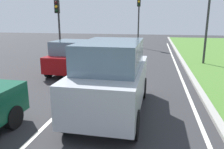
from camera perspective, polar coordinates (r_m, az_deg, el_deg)
name	(u,v)px	position (r m, az deg, el deg)	size (l,w,h in m)	color
ground_plane	(110,76)	(11.63, -0.51, -0.41)	(60.00, 60.00, 0.00)	#2D2D30
lane_line_center	(97,75)	(11.78, -3.85, -0.23)	(0.12, 32.00, 0.01)	silver
lane_line_right_edge	(182,80)	(11.49, 17.38, -1.24)	(0.12, 32.00, 0.01)	silver
curb_right	(193,79)	(11.55, 19.86, -1.08)	(0.24, 48.00, 0.12)	#9E9B93
car_suv_ahead	(112,77)	(6.93, -0.04, -0.64)	(2.02, 4.52, 2.28)	#B7BABF
car_hatchback_far	(71,57)	(12.35, -10.29, 4.42)	(1.85, 3.76, 1.78)	maroon
traffic_light_near_right	(209,5)	(15.40, 23.54, 15.92)	(0.32, 0.50, 5.38)	#2D2D2D
traffic_light_overhead_left	(58,17)	(17.33, -13.57, 14.03)	(0.32, 0.50, 4.44)	#2D2D2D
traffic_light_far_median	(139,12)	(22.72, 6.81, 15.51)	(0.32, 0.50, 5.20)	#2D2D2D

